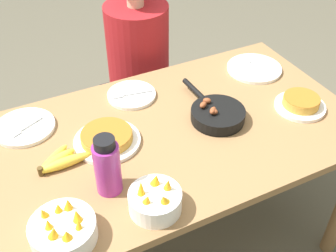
{
  "coord_description": "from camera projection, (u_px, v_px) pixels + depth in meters",
  "views": [
    {
      "loc": [
        -0.57,
        -1.14,
        1.85
      ],
      "look_at": [
        0.0,
        0.0,
        0.79
      ],
      "focal_mm": 45.0,
      "sensor_mm": 36.0,
      "label": 1
    }
  ],
  "objects": [
    {
      "name": "ground_plane",
      "position": [
        168.0,
        245.0,
        2.17
      ],
      "size": [
        14.0,
        14.0,
        0.0
      ],
      "primitive_type": "plane",
      "color": "#565142"
    },
    {
      "name": "frittata_plate_side",
      "position": [
        107.0,
        138.0,
        1.62
      ],
      "size": [
        0.26,
        0.26,
        0.05
      ],
      "color": "white",
      "rests_on": "dining_table"
    },
    {
      "name": "skillet",
      "position": [
        217.0,
        114.0,
        1.72
      ],
      "size": [
        0.22,
        0.38,
        0.08
      ],
      "rotation": [
        0.0,
        0.0,
        1.6
      ],
      "color": "black",
      "rests_on": "dining_table"
    },
    {
      "name": "person_figure",
      "position": [
        140.0,
        88.0,
        2.37
      ],
      "size": [
        0.36,
        0.36,
        1.23
      ],
      "color": "black",
      "rests_on": "ground_plane"
    },
    {
      "name": "empty_plate_far_left",
      "position": [
        25.0,
        127.0,
        1.69
      ],
      "size": [
        0.24,
        0.24,
        0.02
      ],
      "color": "white",
      "rests_on": "dining_table"
    },
    {
      "name": "empty_plate_far_right",
      "position": [
        254.0,
        68.0,
        2.03
      ],
      "size": [
        0.26,
        0.26,
        0.02
      ],
      "color": "white",
      "rests_on": "dining_table"
    },
    {
      "name": "dining_table",
      "position": [
        168.0,
        151.0,
        1.75
      ],
      "size": [
        1.56,
        0.88,
        0.76
      ],
      "color": "olive",
      "rests_on": "ground_plane"
    },
    {
      "name": "fruit_bowl_mango",
      "position": [
        63.0,
        230.0,
        1.27
      ],
      "size": [
        0.2,
        0.2,
        0.11
      ],
      "color": "white",
      "rests_on": "dining_table"
    },
    {
      "name": "frittata_plate_center",
      "position": [
        301.0,
        103.0,
        1.79
      ],
      "size": [
        0.21,
        0.21,
        0.06
      ],
      "color": "white",
      "rests_on": "dining_table"
    },
    {
      "name": "banana_bunch",
      "position": [
        59.0,
        161.0,
        1.52
      ],
      "size": [
        0.21,
        0.13,
        0.04
      ],
      "color": "yellow",
      "rests_on": "dining_table"
    },
    {
      "name": "empty_plate_near_front",
      "position": [
        132.0,
        95.0,
        1.86
      ],
      "size": [
        0.21,
        0.21,
        0.02
      ],
      "color": "white",
      "rests_on": "dining_table"
    },
    {
      "name": "water_bottle",
      "position": [
        107.0,
        166.0,
        1.38
      ],
      "size": [
        0.09,
        0.09,
        0.23
      ],
      "color": "#992D89",
      "rests_on": "dining_table"
    },
    {
      "name": "fruit_bowl_citrus",
      "position": [
        155.0,
        200.0,
        1.35
      ],
      "size": [
        0.17,
        0.17,
        0.12
      ],
      "color": "white",
      "rests_on": "dining_table"
    }
  ]
}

